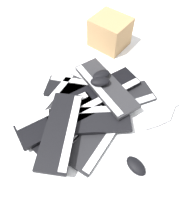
# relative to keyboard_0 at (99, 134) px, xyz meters

# --- Properties ---
(ground_plane) EXTENTS (3.20, 3.20, 0.00)m
(ground_plane) POSITION_rel_keyboard_0_xyz_m (-0.13, -0.05, -0.01)
(ground_plane) COLOR white
(keyboard_0) EXTENTS (0.33, 0.46, 0.03)m
(keyboard_0) POSITION_rel_keyboard_0_xyz_m (0.00, 0.00, 0.00)
(keyboard_0) COLOR black
(keyboard_0) RESTS_ON ground
(keyboard_1) EXTENTS (0.23, 0.46, 0.03)m
(keyboard_1) POSITION_rel_keyboard_0_xyz_m (-0.13, 0.21, 0.00)
(keyboard_1) COLOR black
(keyboard_1) RESTS_ON ground
(keyboard_2) EXTENTS (0.41, 0.43, 0.03)m
(keyboard_2) POSITION_rel_keyboard_0_xyz_m (-0.30, 0.07, 0.00)
(keyboard_2) COLOR black
(keyboard_2) RESTS_ON ground
(keyboard_3) EXTENTS (0.34, 0.46, 0.03)m
(keyboard_3) POSITION_rel_keyboard_0_xyz_m (-0.29, -0.09, 0.00)
(keyboard_3) COLOR #232326
(keyboard_3) RESTS_ON ground
(keyboard_4) EXTENTS (0.27, 0.46, 0.03)m
(keyboard_4) POSITION_rel_keyboard_0_xyz_m (-0.12, -0.11, 0.00)
(keyboard_4) COLOR black
(keyboard_4) RESTS_ON ground
(keyboard_5) EXTENTS (0.34, 0.46, 0.03)m
(keyboard_5) POSITION_rel_keyboard_0_xyz_m (-0.08, -0.01, 0.03)
(keyboard_5) COLOR black
(keyboard_5) RESTS_ON keyboard_0
(keyboard_6) EXTENTS (0.16, 0.44, 0.03)m
(keyboard_6) POSITION_rel_keyboard_0_xyz_m (-0.21, 0.17, 0.03)
(keyboard_6) COLOR black
(keyboard_6) RESTS_ON keyboard_1
(keyboard_7) EXTENTS (0.15, 0.44, 0.03)m
(keyboard_7) POSITION_rel_keyboard_0_xyz_m (-0.18, -0.15, 0.03)
(keyboard_7) COLOR black
(keyboard_7) RESTS_ON keyboard_4
(keyboard_8) EXTENTS (0.44, 0.16, 0.03)m
(keyboard_8) POSITION_rel_keyboard_0_xyz_m (-0.21, 0.18, 0.06)
(keyboard_8) COLOR #232326
(keyboard_8) RESTS_ON keyboard_6
(keyboard_9) EXTENTS (0.44, 0.39, 0.03)m
(keyboard_9) POSITION_rel_keyboard_0_xyz_m (-0.09, -0.17, 0.06)
(keyboard_9) COLOR black
(keyboard_9) RESTS_ON keyboard_7
(mouse_0) EXTENTS (0.07, 0.11, 0.04)m
(mouse_0) POSITION_rel_keyboard_0_xyz_m (-0.27, 0.18, 0.10)
(mouse_0) COLOR black
(mouse_0) RESTS_ON keyboard_8
(mouse_1) EXTENTS (0.12, 0.08, 0.04)m
(mouse_1) POSITION_rel_keyboard_0_xyz_m (0.24, 0.06, 0.01)
(mouse_1) COLOR black
(mouse_1) RESTS_ON ground
(mouse_2) EXTENTS (0.10, 0.13, 0.04)m
(mouse_2) POSITION_rel_keyboard_0_xyz_m (-0.23, -0.08, 0.04)
(mouse_2) COLOR #4C4C51
(mouse_2) RESTS_ON keyboard_3
(mouse_3) EXTENTS (0.11, 0.13, 0.04)m
(mouse_3) POSITION_rel_keyboard_0_xyz_m (-0.24, 0.15, 0.10)
(mouse_3) COLOR black
(mouse_3) RESTS_ON keyboard_8
(cardboard_box) EXTENTS (0.30, 0.28, 0.20)m
(cardboard_box) POSITION_rel_keyboard_0_xyz_m (-0.59, 0.46, 0.09)
(cardboard_box) COLOR #9E774C
(cardboard_box) RESTS_ON ground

